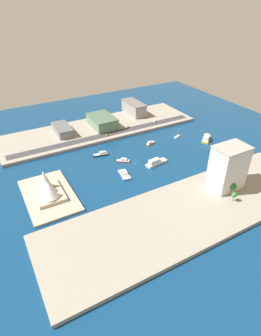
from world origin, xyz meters
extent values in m
plane|color=navy|center=(0.00, 0.00, 0.00)|extent=(440.00, 440.00, 0.00)
cube|color=gray|center=(-87.51, 0.00, 1.64)|extent=(70.00, 240.00, 3.29)
cube|color=gray|center=(87.51, 0.00, 1.64)|extent=(70.00, 240.00, 3.29)
cube|color=#A89E89|center=(-13.42, 91.78, 1.00)|extent=(65.11, 39.05, 2.00)
cube|color=#38383D|center=(64.39, 0.00, 3.36)|extent=(10.83, 228.00, 0.15)
cube|color=#1E284C|center=(28.27, 25.56, 0.87)|extent=(7.41, 16.17, 1.74)
cone|color=#1E284C|center=(29.94, 33.67, 0.87)|extent=(1.85, 1.85, 1.56)
cube|color=white|center=(27.84, 23.46, 2.95)|extent=(4.28, 7.58, 2.42)
cube|color=beige|center=(28.27, 25.56, 1.79)|extent=(7.11, 15.53, 0.10)
cube|color=red|center=(5.72, 10.89, 0.68)|extent=(10.93, 13.26, 1.36)
cone|color=red|center=(9.67, 16.64, 0.68)|extent=(1.70, 1.70, 1.22)
cube|color=white|center=(5.33, 10.32, 2.56)|extent=(5.68, 6.54, 2.41)
cube|color=beige|center=(5.72, 10.89, 1.41)|extent=(10.49, 12.73, 0.10)
cube|color=blue|center=(-16.89, 21.59, 0.71)|extent=(18.51, 10.18, 1.42)
cone|color=blue|center=(-25.97, 22.90, 0.71)|extent=(1.45, 1.45, 1.28)
cube|color=white|center=(-15.60, 21.41, 2.56)|extent=(7.24, 6.03, 2.28)
cube|color=beige|center=(-16.89, 21.59, 1.47)|extent=(17.77, 9.77, 0.10)
cube|color=white|center=(23.13, -71.04, 0.58)|extent=(4.11, 9.01, 1.16)
cone|color=white|center=(22.46, -66.43, 0.58)|extent=(1.18, 1.18, 1.04)
cube|color=white|center=(23.32, -72.33, 1.79)|extent=(2.82, 3.51, 1.25)
cube|color=beige|center=(23.13, -71.04, 1.21)|extent=(3.95, 8.65, 0.10)
cylinder|color=silver|center=(23.07, -70.61, 6.26)|extent=(0.24, 0.24, 10.19)
cube|color=silver|center=(-14.68, -16.09, 1.09)|extent=(9.68, 24.05, 2.18)
cone|color=silver|center=(-13.09, -28.26, 1.09)|extent=(2.20, 2.20, 1.96)
cube|color=white|center=(-15.10, -12.88, 4.31)|extent=(6.25, 11.94, 4.26)
cube|color=beige|center=(-14.68, -16.09, 2.23)|extent=(9.29, 23.09, 0.10)
cube|color=orange|center=(24.62, -34.51, 0.68)|extent=(7.15, 12.41, 1.36)
cone|color=orange|center=(26.49, -40.50, 0.68)|extent=(1.54, 1.54, 1.23)
cube|color=white|center=(24.06, -32.71, 2.41)|extent=(4.29, 6.56, 2.10)
cube|color=beige|center=(24.62, -34.51, 1.41)|extent=(6.86, 11.91, 0.10)
cube|color=yellow|center=(1.12, -95.65, 1.09)|extent=(18.36, 20.11, 2.18)
cone|color=yellow|center=(7.88, -103.86, 1.09)|extent=(2.76, 2.76, 1.96)
cube|color=white|center=(-0.24, -94.00, 4.53)|extent=(11.28, 11.95, 4.71)
cube|color=beige|center=(1.12, -95.65, 2.23)|extent=(17.62, 19.31, 0.10)
cube|color=gray|center=(107.02, -59.73, 10.92)|extent=(39.59, 16.96, 15.26)
cube|color=slate|center=(107.02, -59.73, 18.95)|extent=(41.18, 17.64, 0.80)
cube|color=slate|center=(88.86, -3.99, 9.41)|extent=(39.62, 26.14, 12.24)
cube|color=#47624A|center=(88.86, -3.99, 15.93)|extent=(41.20, 27.18, 0.80)
cube|color=gray|center=(92.94, 45.46, 7.61)|extent=(34.33, 17.02, 8.64)
cube|color=#59595C|center=(92.94, 45.46, 12.33)|extent=(35.70, 17.70, 0.80)
cube|color=silver|center=(-78.15, -43.31, 22.21)|extent=(19.52, 27.12, 37.84)
cube|color=#9D9992|center=(-78.15, -43.31, 41.53)|extent=(20.30, 28.20, 0.80)
cylinder|color=black|center=(65.84, -66.93, 3.76)|extent=(0.27, 0.65, 0.64)
cylinder|color=black|center=(67.58, -66.88, 3.76)|extent=(0.27, 0.65, 0.64)
cylinder|color=black|center=(65.92, -70.21, 3.76)|extent=(0.27, 0.65, 0.64)
cylinder|color=black|center=(67.66, -70.16, 3.76)|extent=(0.27, 0.65, 0.64)
cube|color=white|center=(66.75, -68.54, 4.03)|extent=(2.06, 4.74, 0.75)
cube|color=#262D38|center=(66.76, -68.78, 4.64)|extent=(1.78, 2.67, 0.47)
cylinder|color=black|center=(67.56, -27.73, 3.76)|extent=(0.26, 0.64, 0.64)
cylinder|color=black|center=(69.15, -27.76, 3.76)|extent=(0.26, 0.64, 0.64)
cylinder|color=black|center=(67.49, -31.01, 3.76)|extent=(0.26, 0.64, 0.64)
cylinder|color=black|center=(69.08, -31.04, 3.76)|extent=(0.26, 0.64, 0.64)
cube|color=red|center=(68.32, -29.38, 4.08)|extent=(1.88, 4.72, 0.84)
cube|color=#262D38|center=(68.31, -29.62, 4.80)|extent=(1.63, 2.65, 0.61)
cylinder|color=black|center=(62.77, 0.08, 3.76)|extent=(0.28, 0.65, 0.64)
cylinder|color=black|center=(61.05, 0.01, 3.76)|extent=(0.28, 0.65, 0.64)
cylinder|color=black|center=(62.65, 3.03, 3.76)|extent=(0.28, 0.65, 0.64)
cylinder|color=black|center=(60.93, 2.96, 3.76)|extent=(0.28, 0.65, 0.64)
cube|color=yellow|center=(61.85, 1.52, 4.11)|extent=(2.10, 4.30, 0.90)
cube|color=#262D38|center=(61.84, 1.73, 4.82)|extent=(1.79, 2.44, 0.51)
cylinder|color=black|center=(57.88, 22.74, 6.04)|extent=(0.18, 0.18, 5.50)
cube|color=black|center=(57.88, 22.74, 9.29)|extent=(0.36, 0.36, 1.00)
sphere|color=red|center=(57.88, 22.74, 9.64)|extent=(0.24, 0.24, 0.24)
sphere|color=yellow|center=(57.88, 22.74, 9.29)|extent=(0.24, 0.24, 0.24)
sphere|color=green|center=(57.88, 22.74, 8.94)|extent=(0.24, 0.24, 0.24)
cube|color=#BCAD93|center=(-13.42, 91.78, 3.50)|extent=(32.94, 22.79, 3.00)
cone|color=white|center=(-21.46, 91.78, 11.54)|extent=(15.09, 13.42, 14.80)
cone|color=white|center=(-13.42, 91.78, 10.63)|extent=(13.02, 11.81, 12.55)
cone|color=white|center=(-6.72, 91.78, 13.18)|extent=(13.08, 11.64, 17.35)
cylinder|color=brown|center=(-83.93, -51.39, 5.50)|extent=(0.50, 0.50, 4.42)
sphere|color=#2D7233|center=(-83.93, -51.39, 10.46)|extent=(6.88, 6.88, 6.88)
cylinder|color=brown|center=(-88.14, -41.55, 5.45)|extent=(0.50, 0.50, 4.32)
sphere|color=#2D7233|center=(-88.14, -41.55, 10.12)|extent=(6.27, 6.27, 6.27)
cylinder|color=brown|center=(-96.04, -34.91, 5.48)|extent=(0.50, 0.50, 4.38)
sphere|color=#2D7233|center=(-96.04, -34.91, 9.42)|extent=(4.37, 4.37, 4.37)
camera|label=1|loc=(-206.54, 121.44, 145.29)|focal=29.53mm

